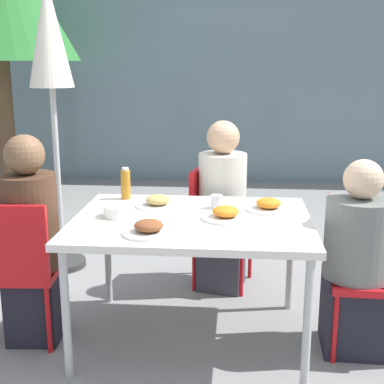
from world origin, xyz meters
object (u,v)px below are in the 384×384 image
Objects in this scene: chair_left at (19,263)px; closed_umbrella at (50,54)px; person_left at (31,245)px; chair_right at (363,261)px; salad_bowl at (119,211)px; drinking_cup at (216,202)px; person_right at (357,265)px; bottle at (126,184)px; chair_far at (213,218)px; person_far at (222,210)px.

chair_left is 1.66m from closed_umbrella.
person_left is 1.41× the size of chair_right.
chair_left is 0.62m from salad_bowl.
chair_left is at bearing -161.20° from drinking_cup.
closed_umbrella is 1.54m from salad_bowl.
closed_umbrella is (-2.09, 1.00, 1.14)m from chair_right.
salad_bowl is at bearing 11.02° from chair_left.
chair_right is 0.90m from drinking_cup.
chair_left is 1.93m from chair_right.
person_right is 1.47m from bottle.
chair_far is at bearing 94.67° from drinking_cup.
person_left reaches higher than chair_far.
chair_left is 1.00× the size of chair_right.
person_right reaches higher than chair_left.
bottle is 1.15× the size of salad_bowl.
chair_far is at bearing -121.89° from person_far.
chair_right reaches higher than salad_bowl.
person_left is 0.54m from salad_bowl.
chair_right is 2.58m from closed_umbrella.
closed_umbrella is at bearing -23.46° from chair_right.
person_left is 0.55× the size of closed_umbrella.
chair_left is 0.71× the size of person_left.
chair_far is at bearing 37.64° from person_left.
person_right is 0.50× the size of closed_umbrella.
person_left is 6.87× the size of salad_bowl.
person_far is at bearing 35.19° from chair_left.
bottle is 0.61m from drinking_cup.
chair_right is 1.00× the size of chair_far.
person_right is at bearing 55.34° from chair_far.
chair_right is 0.09m from person_right.
bottle is at bearing -44.32° from closed_umbrella.
chair_left is 0.79× the size of person_right.
drinking_cup is (1.04, 0.29, 0.20)m from person_left.
closed_umbrella is at bearing 146.48° from drinking_cup.
drinking_cup reaches higher than salad_bowl.
person_left is at bearing 58.11° from chair_left.
drinking_cup is (-0.02, -0.54, 0.20)m from person_far.
person_right reaches higher than drinking_cup.
chair_right is at bearing 1.57° from chair_left.
person_left is (0.04, 0.08, 0.08)m from chair_left.
salad_bowl is at bearing 3.07° from person_left.
chair_right reaches higher than drinking_cup.
drinking_cup is 0.46× the size of salad_bowl.
person_right is 2.57m from closed_umbrella.
person_left is 1.10m from drinking_cup.
chair_left and chair_far have the same top height.
closed_umbrella is (-2.03, 1.08, 1.13)m from person_right.
chair_right is (1.92, 0.19, 0.00)m from chair_left.
closed_umbrella is at bearing -91.85° from person_far.
salad_bowl is (-0.49, -0.82, 0.27)m from chair_far.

